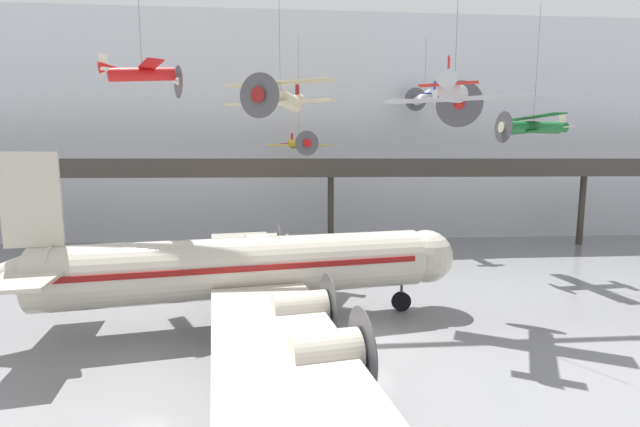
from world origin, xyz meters
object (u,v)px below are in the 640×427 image
object	(u,v)px
suspended_plane_green_biplane	(533,127)
suspended_plane_cream_biplane	(280,96)
suspended_plane_silver_racer	(454,93)
suspended_plane_red_highwing	(142,73)
suspended_plane_white_twin	(425,97)
suspended_plane_yellow_lowwing	(299,143)
airliner_silver_main	(240,268)

from	to	relation	value
suspended_plane_green_biplane	suspended_plane_cream_biplane	size ratio (longest dim) A/B	1.13
suspended_plane_silver_racer	suspended_plane_red_highwing	distance (m)	20.64
suspended_plane_cream_biplane	suspended_plane_white_twin	xyz separation A→B (m)	(16.02, 14.29, 2.04)
suspended_plane_silver_racer	suspended_plane_yellow_lowwing	world-z (taller)	suspended_plane_silver_racer
airliner_silver_main	suspended_plane_green_biplane	bearing A→B (deg)	14.32
suspended_plane_green_biplane	suspended_plane_red_highwing	size ratio (longest dim) A/B	1.31
suspended_plane_green_biplane	suspended_plane_yellow_lowwing	distance (m)	23.27
suspended_plane_white_twin	suspended_plane_cream_biplane	bearing A→B (deg)	128.18
suspended_plane_silver_racer	suspended_plane_white_twin	bearing A→B (deg)	14.23
suspended_plane_white_twin	suspended_plane_green_biplane	bearing A→B (deg)	-156.41
suspended_plane_yellow_lowwing	suspended_plane_green_biplane	bearing A→B (deg)	44.14
suspended_plane_silver_racer	suspended_plane_white_twin	xyz separation A→B (m)	(5.16, 22.10, 2.81)
airliner_silver_main	suspended_plane_yellow_lowwing	world-z (taller)	suspended_plane_yellow_lowwing
airliner_silver_main	suspended_plane_cream_biplane	xyz separation A→B (m)	(2.42, 8.52, 11.46)
suspended_plane_cream_biplane	suspended_plane_red_highwing	world-z (taller)	suspended_plane_red_highwing
suspended_plane_silver_racer	suspended_plane_yellow_lowwing	bearing A→B (deg)	50.07
suspended_plane_green_biplane	suspended_plane_silver_racer	bearing A→B (deg)	38.53
suspended_plane_cream_biplane	suspended_plane_silver_racer	bearing A→B (deg)	79.83
airliner_silver_main	suspended_plane_yellow_lowwing	distance (m)	24.27
suspended_plane_red_highwing	suspended_plane_yellow_lowwing	bearing A→B (deg)	29.57
suspended_plane_silver_racer	suspended_plane_white_twin	world-z (taller)	suspended_plane_white_twin
suspended_plane_cream_biplane	suspended_plane_white_twin	distance (m)	21.56
suspended_plane_cream_biplane	suspended_plane_white_twin	size ratio (longest dim) A/B	1.34
suspended_plane_cream_biplane	suspended_plane_yellow_lowwing	size ratio (longest dim) A/B	0.81
suspended_plane_green_biplane	suspended_plane_white_twin	distance (m)	13.88
suspended_plane_cream_biplane	suspended_plane_red_highwing	bearing A→B (deg)	-43.91
suspended_plane_silver_racer	suspended_plane_red_highwing	size ratio (longest dim) A/B	1.22
suspended_plane_white_twin	suspended_plane_silver_racer	bearing A→B (deg)	163.30
suspended_plane_cream_biplane	suspended_plane_yellow_lowwing	world-z (taller)	suspended_plane_cream_biplane
suspended_plane_silver_racer	suspended_plane_cream_biplane	distance (m)	13.40
airliner_silver_main	suspended_plane_red_highwing	distance (m)	15.02
suspended_plane_cream_biplane	suspended_plane_green_biplane	bearing A→B (deg)	121.98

